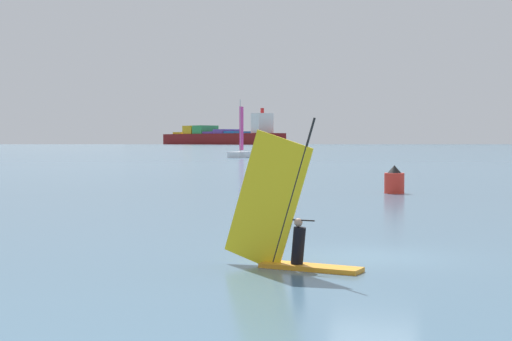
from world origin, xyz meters
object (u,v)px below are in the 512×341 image
cargo_ship (221,137)px  channel_buoy (394,181)px  small_sailboat (240,153)px  windsurfer (289,231)px

cargo_ship → channel_buoy: size_ratio=101.92×
cargo_ship → small_sailboat: bearing=140.8°
channel_buoy → small_sailboat: size_ratio=0.15×
cargo_ship → small_sailboat: size_ratio=15.17×
channel_buoy → windsurfer: bearing=-89.9°
windsurfer → channel_buoy: (-0.06, 29.85, -0.17)m
small_sailboat → channel_buoy: bearing=24.0°
channel_buoy → small_sailboat: 111.64m
cargo_ship → small_sailboat: cargo_ship is taller
cargo_ship → channel_buoy: 882.68m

